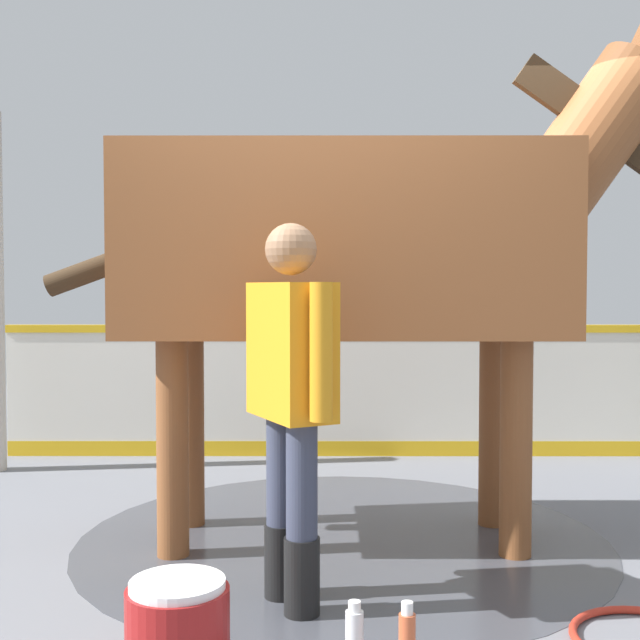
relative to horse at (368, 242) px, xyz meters
The scene contains 8 objects.
ground_plane 1.64m from the horse, behind, with size 16.00×16.00×0.02m, color slate.
wet_patch 1.59m from the horse, 136.15° to the left, with size 2.82×2.82×0.00m, color #42444C.
barrier_wall 2.41m from the horse, 49.71° to the left, with size 3.85×3.70×1.05m.
horse is the anchor object (origin of this frame).
handler 1.17m from the horse, 156.62° to the right, with size 0.35×0.63×1.62m.
wash_bucket 2.19m from the horse, 160.71° to the right, with size 0.36×0.36×0.33m.
bottle_shampoo 2.03m from the horse, 139.12° to the right, with size 0.07×0.07×0.21m.
bottle_spray 2.08m from the horse, 131.70° to the right, with size 0.06×0.06×0.24m.
Camera 1 is at (-2.75, -2.90, 1.35)m, focal length 44.77 mm.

